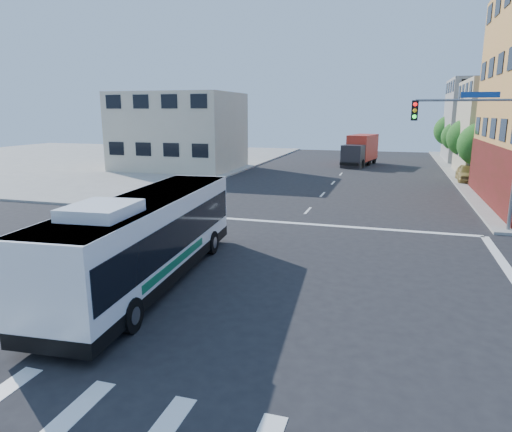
% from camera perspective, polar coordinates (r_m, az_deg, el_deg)
% --- Properties ---
extents(ground, '(120.00, 120.00, 0.00)m').
position_cam_1_polar(ground, '(16.59, -1.76, -8.43)').
color(ground, black).
rests_on(ground, ground).
extents(sidewalk_nw, '(50.00, 50.00, 0.15)m').
position_cam_1_polar(sidewalk_nw, '(64.00, -22.07, 6.60)').
color(sidewalk_nw, gray).
rests_on(sidewalk_nw, ground).
extents(building_east_far, '(12.06, 10.06, 10.00)m').
position_cam_1_polar(building_east_far, '(63.77, 28.19, 10.46)').
color(building_east_far, gray).
rests_on(building_east_far, ground).
extents(building_west, '(12.06, 10.06, 8.00)m').
position_cam_1_polar(building_west, '(49.78, -9.55, 10.36)').
color(building_west, beige).
rests_on(building_west, ground).
extents(signal_mast_ne, '(7.91, 1.13, 8.07)m').
position_cam_1_polar(signal_mast_ne, '(25.62, 26.44, 9.21)').
color(signal_mast_ne, gray).
rests_on(signal_mast_ne, ground).
extents(street_tree_a, '(3.60, 3.60, 5.53)m').
position_cam_1_polar(street_tree_a, '(43.20, 26.34, 8.32)').
color(street_tree_a, '#382514').
rests_on(street_tree_a, ground).
extents(street_tree_b, '(3.80, 3.80, 5.79)m').
position_cam_1_polar(street_tree_b, '(51.09, 24.95, 9.14)').
color(street_tree_b, '#382514').
rests_on(street_tree_b, ground).
extents(street_tree_c, '(3.40, 3.40, 5.29)m').
position_cam_1_polar(street_tree_c, '(59.03, 23.89, 9.29)').
color(street_tree_c, '#382514').
rests_on(street_tree_c, ground).
extents(street_tree_d, '(4.00, 4.00, 6.03)m').
position_cam_1_polar(street_tree_d, '(66.96, 23.13, 10.02)').
color(street_tree_d, '#382514').
rests_on(street_tree_d, ground).
extents(transit_bus, '(3.43, 11.81, 3.45)m').
position_cam_1_polar(transit_bus, '(16.64, -13.33, -2.60)').
color(transit_bus, black).
rests_on(transit_bus, ground).
extents(box_truck, '(3.73, 7.98, 3.46)m').
position_cam_1_polar(box_truck, '(54.36, 12.89, 7.96)').
color(box_truck, '#242327').
rests_on(box_truck, ground).
extents(parked_car, '(2.02, 4.67, 1.57)m').
position_cam_1_polar(parked_car, '(44.30, 24.99, 4.87)').
color(parked_car, tan).
rests_on(parked_car, ground).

